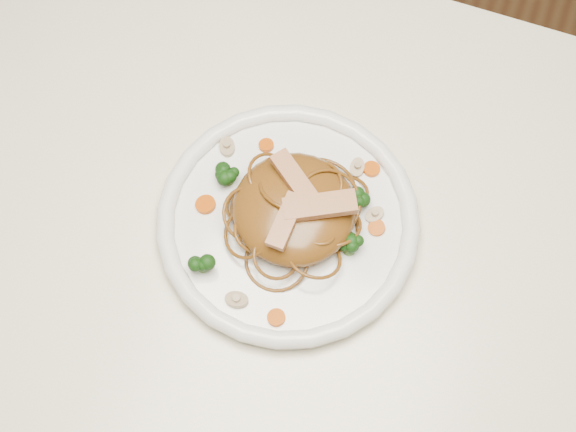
% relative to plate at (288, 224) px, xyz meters
% --- Properties ---
extents(ground, '(4.00, 4.00, 0.00)m').
position_rel_plate_xyz_m(ground, '(0.02, -0.04, -0.76)').
color(ground, '#53321C').
rests_on(ground, ground).
extents(table, '(1.20, 0.80, 0.75)m').
position_rel_plate_xyz_m(table, '(0.02, -0.04, -0.11)').
color(table, beige).
rests_on(table, ground).
extents(plate, '(0.35, 0.35, 0.02)m').
position_rel_plate_xyz_m(plate, '(0.00, 0.00, 0.00)').
color(plate, white).
rests_on(plate, table).
extents(noodle_mound, '(0.18, 0.18, 0.04)m').
position_rel_plate_xyz_m(noodle_mound, '(0.00, 0.01, 0.03)').
color(noodle_mound, brown).
rests_on(noodle_mound, plate).
extents(chicken_a, '(0.08, 0.06, 0.01)m').
position_rel_plate_xyz_m(chicken_a, '(0.03, 0.01, 0.06)').
color(chicken_a, tan).
rests_on(chicken_a, noodle_mound).
extents(chicken_b, '(0.06, 0.05, 0.01)m').
position_rel_plate_xyz_m(chicken_b, '(-0.00, 0.03, 0.06)').
color(chicken_b, tan).
rests_on(chicken_b, noodle_mound).
extents(chicken_c, '(0.02, 0.06, 0.01)m').
position_rel_plate_xyz_m(chicken_c, '(0.00, -0.02, 0.06)').
color(chicken_c, tan).
rests_on(chicken_c, noodle_mound).
extents(broccoli_0, '(0.03, 0.03, 0.03)m').
position_rel_plate_xyz_m(broccoli_0, '(0.06, 0.05, 0.02)').
color(broccoli_0, '#14390B').
rests_on(broccoli_0, plate).
extents(broccoli_1, '(0.03, 0.03, 0.03)m').
position_rel_plate_xyz_m(broccoli_1, '(-0.08, 0.02, 0.02)').
color(broccoli_1, '#14390B').
rests_on(broccoli_1, plate).
extents(broccoli_2, '(0.04, 0.04, 0.03)m').
position_rel_plate_xyz_m(broccoli_2, '(-0.07, -0.08, 0.03)').
color(broccoli_2, '#14390B').
rests_on(broccoli_2, plate).
extents(broccoli_3, '(0.03, 0.03, 0.03)m').
position_rel_plate_xyz_m(broccoli_3, '(0.07, -0.01, 0.02)').
color(broccoli_3, '#14390B').
rests_on(broccoli_3, plate).
extents(carrot_0, '(0.02, 0.02, 0.00)m').
position_rel_plate_xyz_m(carrot_0, '(0.07, 0.09, 0.01)').
color(carrot_0, '#C04D07').
rests_on(carrot_0, plate).
extents(carrot_1, '(0.03, 0.03, 0.00)m').
position_rel_plate_xyz_m(carrot_1, '(-0.09, -0.01, 0.01)').
color(carrot_1, '#C04D07').
rests_on(carrot_1, plate).
extents(carrot_2, '(0.02, 0.02, 0.00)m').
position_rel_plate_xyz_m(carrot_2, '(0.09, 0.02, 0.01)').
color(carrot_2, '#C04D07').
rests_on(carrot_2, plate).
extents(carrot_3, '(0.02, 0.02, 0.00)m').
position_rel_plate_xyz_m(carrot_3, '(-0.06, 0.08, 0.01)').
color(carrot_3, '#C04D07').
rests_on(carrot_3, plate).
extents(carrot_4, '(0.03, 0.03, 0.00)m').
position_rel_plate_xyz_m(carrot_4, '(0.03, -0.11, 0.01)').
color(carrot_4, '#C04D07').
rests_on(carrot_4, plate).
extents(mushroom_0, '(0.03, 0.03, 0.01)m').
position_rel_plate_xyz_m(mushroom_0, '(-0.02, -0.10, 0.01)').
color(mushroom_0, tan).
rests_on(mushroom_0, plate).
extents(mushroom_1, '(0.03, 0.03, 0.01)m').
position_rel_plate_xyz_m(mushroom_1, '(0.09, 0.04, 0.01)').
color(mushroom_1, tan).
rests_on(mushroom_1, plate).
extents(mushroom_2, '(0.03, 0.03, 0.01)m').
position_rel_plate_xyz_m(mushroom_2, '(-0.10, 0.06, 0.01)').
color(mushroom_2, tan).
rests_on(mushroom_2, plate).
extents(mushroom_3, '(0.03, 0.03, 0.01)m').
position_rel_plate_xyz_m(mushroom_3, '(0.05, 0.09, 0.01)').
color(mushroom_3, tan).
rests_on(mushroom_3, plate).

